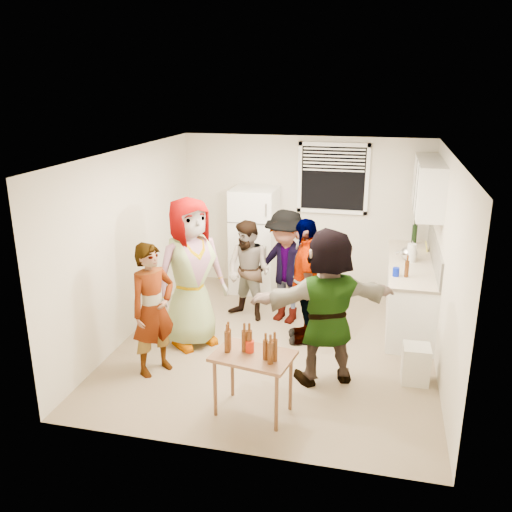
% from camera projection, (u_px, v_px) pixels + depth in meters
% --- Properties ---
extents(room, '(4.00, 4.50, 2.50)m').
position_uv_depth(room, '(276.00, 344.00, 7.16)').
color(room, beige).
rests_on(room, ground).
extents(window, '(1.12, 0.10, 1.06)m').
position_uv_depth(window, '(333.00, 178.00, 8.54)').
color(window, white).
rests_on(window, room).
extents(refrigerator, '(0.70, 0.70, 1.70)m').
position_uv_depth(refrigerator, '(254.00, 240.00, 8.80)').
color(refrigerator, white).
rests_on(refrigerator, ground).
extents(counter_lower, '(0.60, 2.20, 0.86)m').
position_uv_depth(counter_lower, '(409.00, 293.00, 7.72)').
color(counter_lower, white).
rests_on(counter_lower, ground).
extents(countertop, '(0.64, 2.22, 0.04)m').
position_uv_depth(countertop, '(412.00, 263.00, 7.58)').
color(countertop, beige).
rests_on(countertop, counter_lower).
extents(backsplash, '(0.03, 2.20, 0.36)m').
position_uv_depth(backsplash, '(435.00, 251.00, 7.46)').
color(backsplash, '#A19E94').
rests_on(backsplash, countertop).
extents(upper_cabinets, '(0.34, 1.60, 0.70)m').
position_uv_depth(upper_cabinets, '(428.00, 186.00, 7.41)').
color(upper_cabinets, white).
rests_on(upper_cabinets, room).
extents(kettle, '(0.26, 0.22, 0.22)m').
position_uv_depth(kettle, '(408.00, 260.00, 7.66)').
color(kettle, silver).
rests_on(kettle, countertop).
extents(paper_towel, '(0.12, 0.12, 0.26)m').
position_uv_depth(paper_towel, '(411.00, 262.00, 7.59)').
color(paper_towel, white).
rests_on(paper_towel, countertop).
extents(wine_bottle, '(0.08, 0.08, 0.31)m').
position_uv_depth(wine_bottle, '(413.00, 244.00, 8.39)').
color(wine_bottle, black).
rests_on(wine_bottle, countertop).
extents(beer_bottle_counter, '(0.06, 0.06, 0.22)m').
position_uv_depth(beer_bottle_counter, '(406.00, 277.00, 7.00)').
color(beer_bottle_counter, '#47230C').
rests_on(beer_bottle_counter, countertop).
extents(blue_cup, '(0.09, 0.09, 0.12)m').
position_uv_depth(blue_cup, '(396.00, 276.00, 7.03)').
color(blue_cup, '#061BC1').
rests_on(blue_cup, countertop).
extents(picture_frame, '(0.02, 0.16, 0.13)m').
position_uv_depth(picture_frame, '(426.00, 247.00, 8.06)').
color(picture_frame, '#ECE249').
rests_on(picture_frame, countertop).
extents(trash_bin, '(0.31, 0.31, 0.44)m').
position_uv_depth(trash_bin, '(416.00, 362.00, 6.20)').
color(trash_bin, beige).
rests_on(trash_bin, ground).
extents(serving_table, '(0.88, 0.66, 0.67)m').
position_uv_depth(serving_table, '(253.00, 412.00, 5.69)').
color(serving_table, brown).
rests_on(serving_table, ground).
extents(beer_bottle_table, '(0.05, 0.05, 0.21)m').
position_uv_depth(beer_bottle_table, '(265.00, 359.00, 5.39)').
color(beer_bottle_table, '#47230C').
rests_on(beer_bottle_table, serving_table).
extents(red_cup, '(0.09, 0.09, 0.12)m').
position_uv_depth(red_cup, '(250.00, 352.00, 5.54)').
color(red_cup, '#AE210A').
rests_on(red_cup, serving_table).
extents(guest_grey, '(2.10, 2.02, 0.62)m').
position_uv_depth(guest_grey, '(193.00, 342.00, 7.20)').
color(guest_grey, gray).
rests_on(guest_grey, ground).
extents(guest_stripe, '(1.66, 1.33, 0.38)m').
position_uv_depth(guest_stripe, '(157.00, 370.00, 6.50)').
color(guest_stripe, '#141933').
rests_on(guest_stripe, ground).
extents(guest_back_left, '(1.19, 1.61, 0.55)m').
position_uv_depth(guest_back_left, '(249.00, 318.00, 7.96)').
color(guest_back_left, brown).
rests_on(guest_back_left, ground).
extents(guest_back_right, '(1.55, 1.90, 0.61)m').
position_uv_depth(guest_back_right, '(285.00, 320.00, 7.88)').
color(guest_back_right, '#434348').
rests_on(guest_back_right, ground).
extents(guest_black, '(1.84, 1.29, 0.41)m').
position_uv_depth(guest_black, '(303.00, 339.00, 7.28)').
color(guest_black, black).
rests_on(guest_black, ground).
extents(guest_orange, '(2.29, 2.35, 0.54)m').
position_uv_depth(guest_orange, '(324.00, 379.00, 6.32)').
color(guest_orange, '#D88345').
rests_on(guest_orange, ground).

